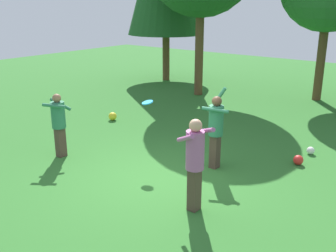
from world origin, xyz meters
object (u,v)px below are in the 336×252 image
(person_catcher, at_px, (59,120))
(frisbee, at_px, (147,102))
(ball_red, at_px, (298,160))
(person_bystander, at_px, (195,157))
(ball_yellow, at_px, (113,116))
(ball_white, at_px, (311,151))
(person_thrower, at_px, (216,126))

(person_catcher, distance_m, frisbee, 2.30)
(person_catcher, bearing_deg, ball_red, 1.88)
(person_bystander, relative_size, ball_yellow, 6.66)
(ball_red, distance_m, ball_white, 0.86)
(person_thrower, xyz_separation_m, ball_white, (1.52, 2.24, -0.94))
(ball_white, bearing_deg, frisbee, -136.67)
(person_catcher, height_order, ball_yellow, person_catcher)
(frisbee, relative_size, ball_white, 1.87)
(frisbee, xyz_separation_m, ball_white, (3.04, 2.87, -1.38))
(ball_red, bearing_deg, ball_white, 89.37)
(person_thrower, distance_m, ball_white, 2.86)
(person_catcher, height_order, frisbee, person_catcher)
(person_thrower, bearing_deg, ball_red, -160.27)
(ball_red, distance_m, ball_yellow, 6.20)
(frisbee, relative_size, ball_yellow, 1.39)
(ball_red, bearing_deg, frisbee, -146.48)
(person_bystander, bearing_deg, person_catcher, 27.86)
(person_catcher, distance_m, ball_yellow, 3.37)
(person_catcher, bearing_deg, person_thrower, -3.34)
(person_bystander, height_order, ball_red, person_bystander)
(ball_white, distance_m, ball_yellow, 6.28)
(person_thrower, distance_m, person_catcher, 3.88)
(ball_white, xyz_separation_m, ball_yellow, (-6.21, -0.97, 0.03))
(person_bystander, xyz_separation_m, ball_white, (0.80, 4.16, -0.97))
(person_thrower, relative_size, ball_white, 9.61)
(person_bystander, distance_m, ball_red, 3.53)
(ball_yellow, bearing_deg, person_thrower, -15.08)
(frisbee, bearing_deg, ball_yellow, 149.11)
(ball_yellow, bearing_deg, ball_white, 8.91)
(person_thrower, distance_m, person_bystander, 2.06)
(frisbee, relative_size, ball_red, 1.55)
(frisbee, xyz_separation_m, ball_red, (3.03, 2.01, -1.36))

